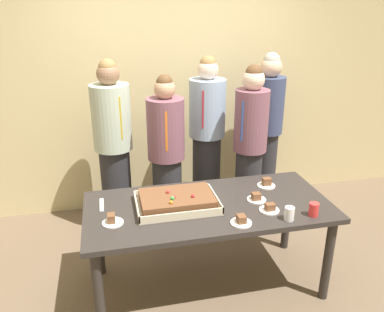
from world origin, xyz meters
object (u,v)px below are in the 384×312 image
(cake_server_utensil, at_px, (102,205))
(plated_slice_far_left, at_px, (241,221))
(person_striped_tie_right, at_px, (207,139))
(person_far_right_suit, at_px, (166,157))
(plated_slice_center_front, at_px, (112,220))
(plated_slice_near_left, at_px, (266,184))
(drink_cup_nearest, at_px, (289,214))
(person_serving_front, at_px, (250,148))
(plated_slice_far_right, at_px, (270,209))
(drink_cup_middle, at_px, (314,209))
(person_left_edge_reaching, at_px, (114,148))
(party_table, at_px, (208,214))
(plated_slice_near_right, at_px, (256,198))
(sheet_cake, at_px, (177,201))
(person_green_shirt_behind, at_px, (267,131))

(cake_server_utensil, bearing_deg, plated_slice_far_left, -26.96)
(person_striped_tie_right, distance_m, person_far_right_suit, 0.54)
(plated_slice_center_front, bearing_deg, person_striped_tie_right, 50.58)
(plated_slice_near_left, distance_m, drink_cup_nearest, 0.55)
(drink_cup_nearest, xyz_separation_m, person_serving_front, (0.12, 1.11, 0.08))
(plated_slice_far_right, bearing_deg, drink_cup_middle, -25.40)
(person_left_edge_reaching, bearing_deg, party_table, 9.77)
(plated_slice_center_front, bearing_deg, plated_slice_near_right, 4.95)
(plated_slice_near_left, relative_size, drink_cup_nearest, 1.50)
(party_table, bearing_deg, drink_cup_middle, -25.04)
(sheet_cake, height_order, person_green_shirt_behind, person_green_shirt_behind)
(plated_slice_far_left, xyz_separation_m, person_serving_front, (0.46, 1.08, 0.11))
(drink_cup_middle, xyz_separation_m, cake_server_utensil, (-1.49, 0.49, -0.05))
(plated_slice_near_left, relative_size, plated_slice_near_right, 1.00)
(party_table, xyz_separation_m, drink_cup_nearest, (0.50, -0.34, 0.14))
(plated_slice_center_front, distance_m, drink_cup_middle, 1.44)
(person_green_shirt_behind, distance_m, person_left_edge_reaching, 1.61)
(person_green_shirt_behind, xyz_separation_m, person_left_edge_reaching, (-1.60, -0.11, -0.02))
(sheet_cake, xyz_separation_m, person_green_shirt_behind, (1.18, 1.11, 0.12))
(plated_slice_near_right, xyz_separation_m, person_far_right_suit, (-0.57, 0.86, 0.06))
(plated_slice_center_front, relative_size, person_far_right_suit, 0.09)
(person_far_right_suit, bearing_deg, person_striped_tie_right, 123.99)
(person_green_shirt_behind, bearing_deg, drink_cup_middle, 37.26)
(plated_slice_far_left, xyz_separation_m, plated_slice_center_front, (-0.88, 0.20, 0.00))
(person_serving_front, xyz_separation_m, person_striped_tie_right, (-0.34, 0.34, 0.01))
(person_left_edge_reaching, bearing_deg, sheet_cake, -0.01)
(party_table, relative_size, plated_slice_far_left, 12.45)
(plated_slice_near_right, height_order, drink_cup_nearest, drink_cup_nearest)
(plated_slice_near_right, height_order, person_serving_front, person_serving_front)
(drink_cup_middle, xyz_separation_m, person_serving_front, (-0.08, 1.10, 0.08))
(plated_slice_far_right, relative_size, plated_slice_center_front, 1.00)
(person_left_edge_reaching, bearing_deg, plated_slice_near_right, 21.96)
(plated_slice_near_right, bearing_deg, drink_cup_nearest, -70.28)
(plated_slice_near_left, height_order, plated_slice_far_left, plated_slice_near_left)
(person_green_shirt_behind, bearing_deg, party_table, 7.30)
(cake_server_utensil, bearing_deg, person_green_shirt_behind, 29.19)
(party_table, distance_m, drink_cup_middle, 0.78)
(drink_cup_nearest, distance_m, person_far_right_suit, 1.37)
(person_striped_tie_right, height_order, person_far_right_suit, person_striped_tie_right)
(plated_slice_center_front, bearing_deg, person_green_shirt_behind, 36.86)
(drink_cup_middle, bearing_deg, plated_slice_center_front, 171.42)
(plated_slice_near_left, relative_size, plated_slice_far_left, 1.00)
(drink_cup_middle, bearing_deg, person_left_edge_reaching, 134.97)
(drink_cup_nearest, bearing_deg, person_left_edge_reaching, 130.15)
(sheet_cake, distance_m, drink_cup_middle, 1.00)
(plated_slice_near_right, distance_m, plated_slice_center_front, 1.11)
(sheet_cake, bearing_deg, plated_slice_near_left, 12.29)
(cake_server_utensil, distance_m, person_striped_tie_right, 1.43)
(drink_cup_nearest, relative_size, person_serving_front, 0.06)
(plated_slice_near_right, bearing_deg, person_serving_front, 73.42)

